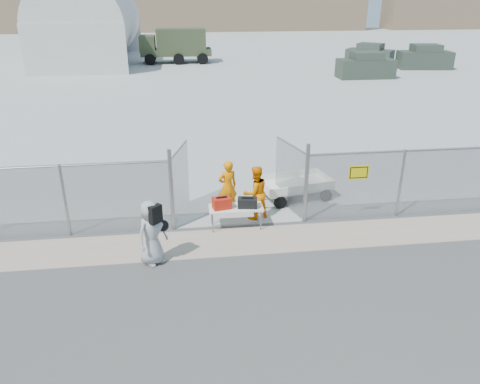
{
  "coord_description": "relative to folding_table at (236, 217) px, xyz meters",
  "views": [
    {
      "loc": [
        -1.64,
        -10.58,
        6.56
      ],
      "look_at": [
        0.0,
        2.0,
        1.1
      ],
      "focal_mm": 35.0,
      "sensor_mm": 36.0,
      "label": 1
    }
  ],
  "objects": [
    {
      "name": "ground",
      "position": [
        0.14,
        -1.87,
        -0.34
      ],
      "size": [
        160.0,
        160.0,
        0.0
      ],
      "primitive_type": "plane",
      "color": "#434141"
    },
    {
      "name": "black_duffel",
      "position": [
        0.34,
        -0.04,
        0.48
      ],
      "size": [
        0.62,
        0.42,
        0.28
      ],
      "primitive_type": "cube",
      "rotation": [
        0.0,
        0.0,
        -0.16
      ],
      "color": "black",
      "rests_on": "folding_table"
    },
    {
      "name": "distant_hills",
      "position": [
        5.14,
        76.13,
        4.16
      ],
      "size": [
        140.0,
        6.0,
        9.0
      ],
      "primitive_type": null,
      "color": "#7F684F",
      "rests_on": "ground"
    },
    {
      "name": "chain_link_fence",
      "position": [
        0.14,
        0.13,
        0.76
      ],
      "size": [
        40.0,
        0.2,
        2.2
      ],
      "primitive_type": null,
      "color": "gray",
      "rests_on": "ground"
    },
    {
      "name": "dirt_strip",
      "position": [
        0.14,
        -0.87,
        -0.33
      ],
      "size": [
        44.0,
        1.6,
        0.01
      ],
      "primitive_type": "cube",
      "color": "tan",
      "rests_on": "ground"
    },
    {
      "name": "parked_vehicle_mid",
      "position": [
        16.93,
        32.15,
        0.63
      ],
      "size": [
        4.57,
        4.19,
        1.94
      ],
      "primitive_type": null,
      "rotation": [
        0.0,
        0.0,
        -0.67
      ],
      "color": "#343F33",
      "rests_on": "ground"
    },
    {
      "name": "visitor",
      "position": [
        -2.38,
        -1.68,
        0.54
      ],
      "size": [
        1.01,
        1.0,
        1.76
      ],
      "primitive_type": "imported",
      "rotation": [
        0.0,
        0.0,
        0.76
      ],
      "color": "#9F9F9F",
      "rests_on": "ground"
    },
    {
      "name": "quonset_hangar",
      "position": [
        -9.86,
        38.13,
        3.66
      ],
      "size": [
        9.0,
        18.0,
        8.0
      ],
      "primitive_type": null,
      "color": "beige",
      "rests_on": "ground"
    },
    {
      "name": "orange_bag",
      "position": [
        -0.42,
        -0.03,
        0.5
      ],
      "size": [
        0.58,
        0.44,
        0.33
      ],
      "primitive_type": "cube",
      "rotation": [
        0.0,
        0.0,
        0.18
      ],
      "color": "red",
      "rests_on": "folding_table"
    },
    {
      "name": "security_worker_left",
      "position": [
        -0.12,
        1.15,
        0.52
      ],
      "size": [
        0.72,
        0.57,
        1.73
      ],
      "primitive_type": "imported",
      "rotation": [
        0.0,
        0.0,
        3.41
      ],
      "color": "orange",
      "rests_on": "ground"
    },
    {
      "name": "tarmac_inside",
      "position": [
        0.14,
        40.13,
        -0.33
      ],
      "size": [
        160.0,
        80.0,
        0.01
      ],
      "primitive_type": "cube",
      "color": "#ACACA9",
      "rests_on": "ground"
    },
    {
      "name": "parked_vehicle_near",
      "position": [
        13.69,
        24.9,
        0.68
      ],
      "size": [
        4.51,
        2.08,
        2.03
      ],
      "primitive_type": null,
      "rotation": [
        0.0,
        0.0,
        -0.01
      ],
      "color": "#343F33",
      "rests_on": "ground"
    },
    {
      "name": "folding_table",
      "position": [
        0.0,
        0.0,
        0.0
      ],
      "size": [
        1.61,
        0.68,
        0.68
      ],
      "primitive_type": null,
      "rotation": [
        0.0,
        0.0,
        -0.01
      ],
      "color": "white",
      "rests_on": "ground"
    },
    {
      "name": "security_worker_right",
      "position": [
        0.68,
        0.58,
        0.52
      ],
      "size": [
        1.02,
        0.91,
        1.72
      ],
      "primitive_type": "imported",
      "rotation": [
        0.0,
        0.0,
        3.52
      ],
      "color": "orange",
      "rests_on": "ground"
    },
    {
      "name": "military_truck",
      "position": [
        -1.57,
        35.75,
        1.29
      ],
      "size": [
        6.85,
        2.56,
        3.26
      ],
      "primitive_type": null,
      "rotation": [
        0.0,
        0.0,
        -0.01
      ],
      "color": "#3A4429",
      "rests_on": "ground"
    },
    {
      "name": "parked_vehicle_far",
      "position": [
        20.89,
        28.97,
        0.71
      ],
      "size": [
        4.9,
        2.72,
        2.11
      ],
      "primitive_type": null,
      "rotation": [
        0.0,
        0.0,
        -0.14
      ],
      "color": "#343F33",
      "rests_on": "ground"
    },
    {
      "name": "utility_trailer",
      "position": [
        2.28,
        1.98,
        0.03
      ],
      "size": [
        3.36,
        2.22,
        0.75
      ],
      "primitive_type": null,
      "rotation": [
        0.0,
        0.0,
        0.22
      ],
      "color": "white",
      "rests_on": "ground"
    }
  ]
}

